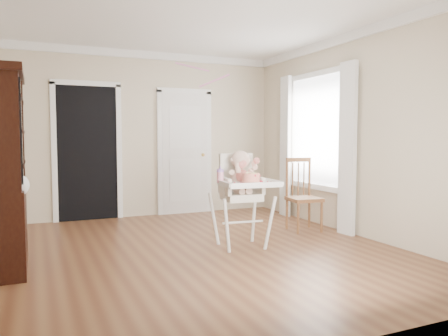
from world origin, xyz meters
name	(u,v)px	position (x,y,z in m)	size (l,w,h in m)	color
floor	(196,251)	(0.00, 0.00, 0.00)	(5.00, 5.00, 0.00)	#58311E
ceiling	(195,10)	(0.00, 0.00, 2.70)	(5.00, 5.00, 0.00)	white
wall_back	(144,134)	(0.00, 2.50, 1.35)	(4.50, 4.50, 0.00)	beige
wall_right	(355,134)	(2.25, 0.00, 1.35)	(5.00, 5.00, 0.00)	beige
crown_molding	(195,16)	(0.00, 0.00, 2.64)	(4.50, 5.00, 0.12)	white
doorway	(88,150)	(-0.90, 2.48, 1.11)	(1.06, 0.05, 2.22)	black
closet_door	(185,154)	(0.70, 2.48, 1.02)	(0.96, 0.09, 2.13)	white
window_right	(315,138)	(2.18, 0.80, 1.29)	(0.13, 1.84, 2.30)	white
high_chair	(241,188)	(0.56, -0.03, 0.70)	(0.71, 0.85, 1.13)	white
baby	(241,173)	(0.57, 0.00, 0.88)	(0.34, 0.27, 0.53)	beige
cake	(251,178)	(0.55, -0.30, 0.84)	(0.25, 0.25, 0.12)	silver
sippy_cup	(220,175)	(0.26, -0.09, 0.87)	(0.08, 0.08, 0.20)	pink
dining_chair	(303,197)	(1.77, 0.48, 0.47)	(0.46, 0.46, 1.01)	brown
streamer	(192,67)	(0.37, 1.15, 2.28)	(0.03, 0.50, 0.02)	pink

